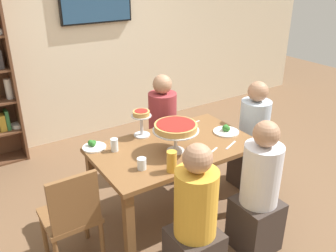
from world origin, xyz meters
TOP-DOWN VIEW (x-y plane):
  - ground_plane at (0.00, 0.00)m, footprint 12.00×12.00m
  - rear_partition at (0.00, 2.20)m, footprint 8.00×0.12m
  - dining_table at (0.00, 0.00)m, footprint 1.40×0.83m
  - diner_near_right at (0.34, -0.70)m, footprint 0.34×0.34m
  - diner_head_east at (0.98, 0.01)m, footprint 0.34×0.34m
  - diner_far_right at (0.32, 0.71)m, footprint 0.34×0.34m
  - diner_near_left at (-0.30, -0.71)m, footprint 0.34×0.34m
  - chair_head_west at (-0.98, -0.10)m, footprint 0.40×0.40m
  - deep_dish_pizza_stand at (-0.05, -0.09)m, footprint 0.38×0.38m
  - personal_pizza_stand at (-0.14, 0.33)m, footprint 0.18×0.18m
  - salad_plate_near_diner at (0.56, -0.04)m, footprint 0.24×0.24m
  - salad_plate_far_diner at (-0.60, 0.35)m, footprint 0.20×0.20m
  - beer_glass_amber_tall at (-0.25, -0.34)m, footprint 0.08×0.08m
  - water_glass_clear_near at (-0.42, -0.18)m, footprint 0.07×0.07m
  - water_glass_clear_far at (-0.47, 0.20)m, footprint 0.06×0.06m
  - cutlery_fork_near at (0.42, -0.26)m, footprint 0.17×0.08m
  - cutlery_knife_near at (0.20, -0.27)m, footprint 0.17×0.08m
  - cutlery_fork_far at (0.15, 0.30)m, footprint 0.17×0.08m
  - cutlery_knife_far at (0.42, 0.30)m, footprint 0.18×0.04m

SIDE VIEW (x-z plane):
  - ground_plane at x=0.00m, z-range 0.00..0.00m
  - chair_head_west at x=-0.98m, z-range 0.05..0.92m
  - diner_near_right at x=0.34m, z-range -0.08..1.07m
  - diner_head_east at x=0.98m, z-range -0.08..1.07m
  - diner_far_right at x=0.32m, z-range -0.08..1.07m
  - diner_near_left at x=-0.30m, z-range -0.08..1.07m
  - dining_table at x=0.00m, z-range 0.27..1.01m
  - cutlery_fork_near at x=0.42m, z-range 0.74..0.74m
  - cutlery_knife_near at x=0.20m, z-range 0.74..0.74m
  - cutlery_fork_far at x=0.15m, z-range 0.74..0.74m
  - cutlery_knife_far at x=0.42m, z-range 0.74..0.74m
  - salad_plate_far_diner at x=-0.60m, z-range 0.72..0.79m
  - salad_plate_near_diner at x=0.56m, z-range 0.73..0.80m
  - water_glass_clear_near at x=-0.42m, z-range 0.74..0.83m
  - water_glass_clear_far at x=-0.47m, z-range 0.74..0.85m
  - beer_glass_amber_tall at x=-0.25m, z-range 0.74..0.91m
  - personal_pizza_stand at x=-0.14m, z-range 0.79..1.04m
  - deep_dish_pizza_stand at x=-0.05m, z-range 0.83..1.08m
  - rear_partition at x=0.00m, z-range 0.00..2.80m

